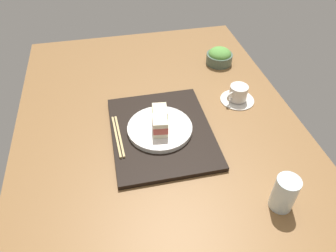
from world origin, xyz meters
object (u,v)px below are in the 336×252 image
at_px(sandwich_far, 160,125).
at_px(sandwich_near, 159,115).
at_px(chopsticks_pair, 118,136).
at_px(coffee_cup, 238,95).
at_px(salad_bowl, 219,56).
at_px(drinking_glass, 284,193).
at_px(sandwich_plate, 160,128).

bearing_deg(sandwich_far, sandwich_near, 172.57).
distance_m(sandwich_near, sandwich_far, 0.05).
bearing_deg(chopsticks_pair, sandwich_far, 80.54).
bearing_deg(sandwich_far, coffee_cup, 113.76).
xyz_separation_m(salad_bowl, drinking_glass, (0.74, -0.07, 0.02)).
relative_size(sandwich_far, chopsticks_pair, 0.34).
xyz_separation_m(chopsticks_pair, drinking_glass, (0.35, 0.41, 0.03)).
xyz_separation_m(sandwich_plate, chopsticks_pair, (0.00, -0.14, -0.00)).
xyz_separation_m(sandwich_plate, salad_bowl, (-0.39, 0.35, 0.01)).
distance_m(salad_bowl, chopsticks_pair, 0.63).
bearing_deg(sandwich_near, salad_bowl, 136.98).
relative_size(sandwich_near, sandwich_far, 1.01).
relative_size(sandwich_near, salad_bowl, 0.59).
bearing_deg(salad_bowl, coffee_cup, -4.04).
bearing_deg(sandwich_far, chopsticks_pair, -99.46).
distance_m(sandwich_far, coffee_cup, 0.36).
height_order(sandwich_plate, coffee_cup, coffee_cup).
distance_m(sandwich_plate, coffee_cup, 0.35).
bearing_deg(salad_bowl, sandwich_near, -43.02).
xyz_separation_m(sandwich_far, chopsticks_pair, (-0.02, -0.14, -0.04)).
height_order(sandwich_plate, salad_bowl, salad_bowl).
bearing_deg(sandwich_plate, sandwich_near, 172.57).
xyz_separation_m(sandwich_near, chopsticks_pair, (0.03, -0.15, -0.04)).
xyz_separation_m(sandwich_near, salad_bowl, (-0.37, 0.34, -0.03)).
relative_size(sandwich_plate, sandwich_near, 3.25).
distance_m(chopsticks_pair, coffee_cup, 0.48).
bearing_deg(coffee_cup, salad_bowl, 175.96).
bearing_deg(drinking_glass, sandwich_near, -144.48).
relative_size(sandwich_near, coffee_cup, 0.52).
bearing_deg(sandwich_near, chopsticks_pair, -78.76).
height_order(sandwich_far, drinking_glass, drinking_glass).
relative_size(sandwich_far, coffee_cup, 0.52).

